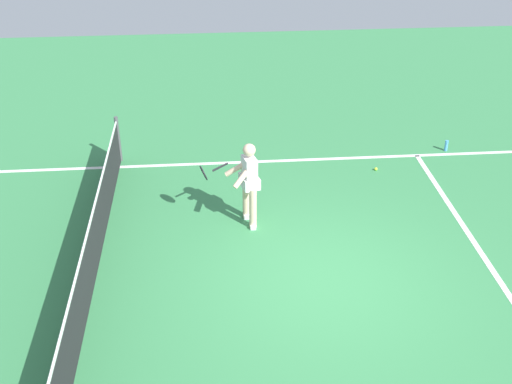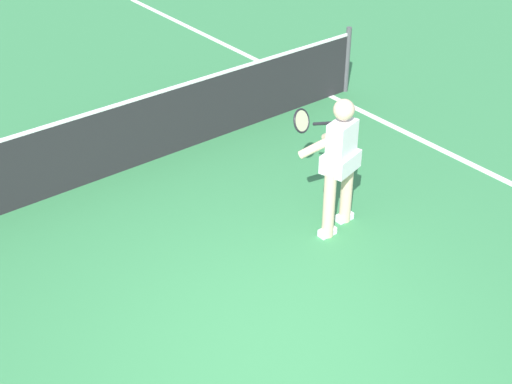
% 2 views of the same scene
% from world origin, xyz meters
% --- Properties ---
extents(ground_plane, '(27.05, 27.05, 0.00)m').
position_xyz_m(ground_plane, '(0.00, 0.00, 0.00)').
color(ground_plane, '#38844C').
extents(service_line_marking, '(8.17, 0.10, 0.01)m').
position_xyz_m(service_line_marking, '(0.00, -2.70, 0.00)').
color(service_line_marking, white).
rests_on(service_line_marking, ground).
extents(sideline_right_marking, '(0.10, 18.80, 0.01)m').
position_xyz_m(sideline_right_marking, '(4.08, 0.00, 0.00)').
color(sideline_right_marking, white).
rests_on(sideline_right_marking, ground).
extents(court_net, '(8.85, 0.08, 1.00)m').
position_xyz_m(court_net, '(0.00, 3.61, 0.47)').
color(court_net, '#4C4C51').
rests_on(court_net, ground).
extents(tennis_player, '(0.67, 1.06, 1.55)m').
position_xyz_m(tennis_player, '(1.78, 1.10, 0.85)').
color(tennis_player, beige).
rests_on(tennis_player, ground).
extents(tennis_ball_near, '(0.07, 0.07, 0.07)m').
position_xyz_m(tennis_ball_near, '(3.50, -1.66, 0.03)').
color(tennis_ball_near, '#D1E533').
rests_on(tennis_ball_near, ground).
extents(water_bottle, '(0.07, 0.07, 0.24)m').
position_xyz_m(water_bottle, '(4.26, -3.39, 0.12)').
color(water_bottle, '#4C9EE5').
rests_on(water_bottle, ground).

